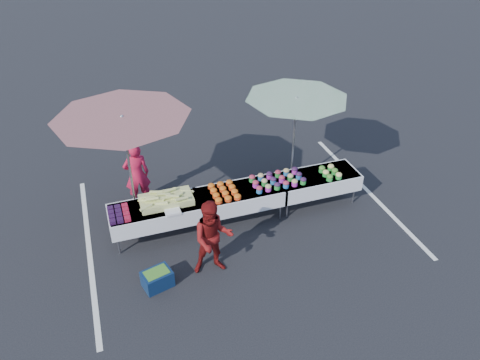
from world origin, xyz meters
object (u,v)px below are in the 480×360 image
object	(u,v)px
table_left	(156,213)
vendor	(137,174)
customer	(213,238)
umbrella_left	(123,127)
table_center	(240,196)
table_right	(317,181)
umbrella_right	(296,106)
storage_bin	(157,279)

from	to	relation	value
table_left	vendor	bearing A→B (deg)	97.35
customer	umbrella_left	xyz separation A→B (m)	(-1.17, 1.72, 1.61)
table_center	table_right	xyz separation A→B (m)	(1.80, 0.00, 0.00)
umbrella_right	vendor	bearing A→B (deg)	172.30
table_center	umbrella_right	size ratio (longest dim) A/B	0.72
table_center	table_left	bearing A→B (deg)	180.00
table_left	table_right	distance (m)	3.60
table_right	umbrella_right	size ratio (longest dim) A/B	0.72
storage_bin	table_left	bearing A→B (deg)	64.32
table_left	umbrella_left	size ratio (longest dim) A/B	0.67
table_right	vendor	bearing A→B (deg)	161.27
umbrella_right	storage_bin	bearing A→B (deg)	-148.77
storage_bin	vendor	bearing A→B (deg)	72.90
table_center	vendor	world-z (taller)	vendor
table_center	table_right	size ratio (longest dim) A/B	1.00
table_left	vendor	world-z (taller)	vendor
umbrella_right	storage_bin	world-z (taller)	umbrella_right
table_left	umbrella_left	distance (m)	1.88
table_left	table_right	size ratio (longest dim) A/B	1.00
vendor	customer	distance (m)	2.78
table_right	customer	bearing A→B (deg)	-154.49
table_left	umbrella_right	xyz separation A→B (m)	(3.36, 0.80, 1.50)
table_right	customer	xyz separation A→B (m)	(-2.77, -1.32, 0.20)
customer	storage_bin	distance (m)	1.25
umbrella_left	storage_bin	size ratio (longest dim) A/B	4.65
vendor	umbrella_right	distance (m)	3.79
customer	storage_bin	world-z (taller)	customer
table_left	vendor	distance (m)	1.30
vendor	table_left	bearing A→B (deg)	95.47
table_center	umbrella_left	world-z (taller)	umbrella_left
vendor	umbrella_left	xyz separation A→B (m)	(-0.18, -0.88, 1.62)
table_left	customer	world-z (taller)	customer
vendor	table_right	bearing A→B (deg)	159.39
umbrella_right	table_center	bearing A→B (deg)	-152.83
table_left	umbrella_left	bearing A→B (deg)	130.71
table_center	umbrella_right	xyz separation A→B (m)	(1.56, 0.80, 1.50)
table_center	umbrella_left	distance (m)	2.83
storage_bin	table_center	bearing A→B (deg)	19.12
table_right	vendor	distance (m)	3.98
customer	storage_bin	bearing A→B (deg)	-167.79
table_right	customer	distance (m)	3.08
customer	umbrella_right	distance (m)	3.55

